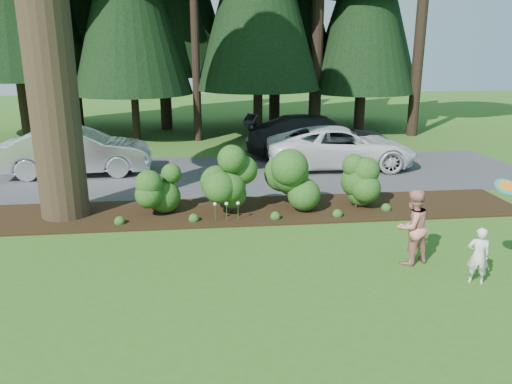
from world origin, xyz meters
TOP-DOWN VIEW (x-y plane):
  - ground at (0.00, 0.00)m, footprint 80.00×80.00m
  - mulch_bed at (0.00, 3.25)m, footprint 16.00×2.50m
  - driveway at (0.00, 7.50)m, footprint 22.00×6.00m
  - shrub_row at (0.77, 3.14)m, footprint 6.53×1.60m
  - lily_cluster at (-0.30, 2.40)m, footprint 0.69×0.09m
  - car_silver_wagon at (-5.28, 8.04)m, footprint 5.18×2.02m
  - car_white_suv at (4.32, 8.02)m, footprint 5.71×2.95m
  - car_dark_suv at (3.88, 9.80)m, footprint 6.31×3.50m
  - child at (4.31, -1.62)m, footprint 0.48×0.40m
  - adult at (3.42, -0.56)m, footprint 0.94×0.84m
  - frisbee at (4.65, -1.68)m, footprint 0.46×0.42m

SIDE VIEW (x-z plane):
  - ground at x=0.00m, z-range 0.00..0.00m
  - driveway at x=0.00m, z-range 0.00..0.03m
  - mulch_bed at x=0.00m, z-range 0.00..0.05m
  - lily_cluster at x=-0.30m, z-range 0.21..0.78m
  - child at x=4.31m, z-range 0.00..1.14m
  - car_white_suv at x=4.32m, z-range 0.03..1.57m
  - adult at x=3.42m, z-range 0.00..1.62m
  - shrub_row at x=0.77m, z-range 0.00..1.61m
  - car_silver_wagon at x=-5.28m, z-range 0.03..1.71m
  - car_dark_suv at x=3.88m, z-range 0.03..1.76m
  - frisbee at x=4.65m, z-range 1.83..2.07m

